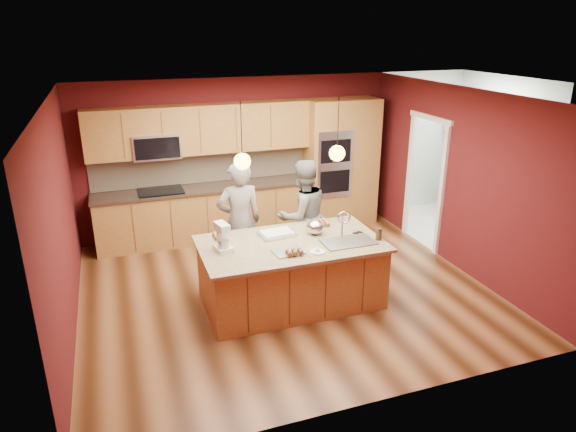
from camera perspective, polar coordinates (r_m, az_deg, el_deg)
name	(u,v)px	position (r m, az deg, el deg)	size (l,w,h in m)	color
floor	(284,289)	(7.35, -0.42, -8.08)	(5.50, 5.50, 0.00)	#41220E
ceiling	(284,95)	(6.51, -0.48, 13.29)	(5.50, 5.50, 0.00)	white
wall_back	(238,156)	(9.12, -5.58, 6.64)	(5.50, 5.50, 0.00)	#4D1214
wall_front	(374,282)	(4.70, 9.57, -7.25)	(5.50, 5.50, 0.00)	#4D1214
wall_left	(60,223)	(6.52, -23.98, -0.76)	(5.00, 5.00, 0.00)	#4D1214
wall_right	(458,179)	(8.09, 18.37, 3.89)	(5.00, 5.00, 0.00)	#4D1214
cabinet_run	(203,184)	(8.84, -9.37, 3.57)	(3.74, 0.64, 2.30)	olive
oven_column	(340,162)	(9.49, 5.85, 5.94)	(1.30, 0.62, 2.30)	olive
doorway_trim	(425,184)	(8.78, 14.94, 3.46)	(0.08, 1.11, 2.20)	white
laundry_room	(496,120)	(9.87, 22.09, 9.87)	(2.60, 2.70, 2.70)	silver
pendant_left	(242,161)	(6.11, -5.10, 6.10)	(0.20, 0.20, 0.80)	black
pendant_right	(337,153)	(6.51, 5.48, 6.98)	(0.20, 0.20, 0.80)	black
island	(292,272)	(6.83, 0.47, -6.21)	(2.36, 1.33, 1.25)	olive
person_left	(240,222)	(7.34, -5.40, -0.62)	(0.65, 0.42, 1.77)	black
person_right	(302,216)	(7.62, 1.62, 0.01)	(0.83, 0.65, 1.70)	gray
stand_mixer	(223,239)	(6.42, -7.28, -2.53)	(0.24, 0.29, 0.36)	white
sheet_cake	(277,233)	(6.87, -1.24, -1.94)	(0.49, 0.38, 0.05)	silver
cooling_rack	(289,252)	(6.35, 0.07, -3.99)	(0.38, 0.27, 0.02)	#A8ABAF
mixing_bowl	(315,227)	(6.89, 3.07, -1.26)	(0.24, 0.24, 0.20)	silver
plate	(317,252)	(6.38, 3.29, -3.97)	(0.19, 0.19, 0.01)	white
tumbler	(379,234)	(6.80, 10.04, -1.98)	(0.08, 0.08, 0.16)	#3E280F
phone	(358,233)	(7.00, 7.74, -1.85)	(0.13, 0.07, 0.01)	black
cupcakes_left	(218,236)	(6.84, -7.76, -2.17)	(0.14, 0.22, 0.06)	#B57A43
cupcakes_rack	(294,252)	(6.26, 0.72, -3.97)	(0.23, 0.15, 0.07)	#B57A43
cupcakes_right	(321,223)	(7.21, 3.68, -0.78)	(0.23, 0.23, 0.07)	#B57A43
washer	(494,208)	(9.84, 21.90, 0.83)	(0.57, 0.58, 0.91)	white
dryer	(466,191)	(10.36, 19.17, 2.68)	(0.68, 0.70, 1.10)	white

